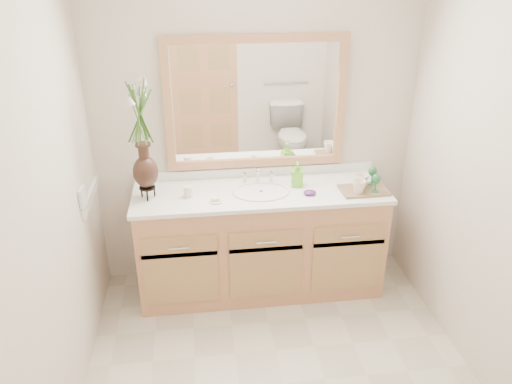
{
  "coord_description": "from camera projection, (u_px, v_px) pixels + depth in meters",
  "views": [
    {
      "loc": [
        -0.45,
        -2.21,
        2.37
      ],
      "look_at": [
        -0.08,
        0.65,
        1.0
      ],
      "focal_mm": 35.0,
      "sensor_mm": 36.0,
      "label": 1
    }
  ],
  "objects": [
    {
      "name": "floor",
      "position": [
        283.0,
        384.0,
        3.05
      ],
      "size": [
        2.6,
        2.6,
        0.0
      ],
      "primitive_type": "plane",
      "color": "beige",
      "rests_on": "ground"
    },
    {
      "name": "wall_back",
      "position": [
        256.0,
        130.0,
        3.7
      ],
      "size": [
        2.4,
        0.02,
        2.4
      ],
      "primitive_type": "cube",
      "color": "beige",
      "rests_on": "floor"
    },
    {
      "name": "wall_left",
      "position": [
        43.0,
        224.0,
        2.4
      ],
      "size": [
        0.02,
        2.6,
        2.4
      ],
      "primitive_type": "cube",
      "color": "beige",
      "rests_on": "floor"
    },
    {
      "name": "wall_right",
      "position": [
        508.0,
        197.0,
        2.67
      ],
      "size": [
        0.02,
        2.6,
        2.4
      ],
      "primitive_type": "cube",
      "color": "beige",
      "rests_on": "floor"
    },
    {
      "name": "vanity",
      "position": [
        261.0,
        242.0,
        3.79
      ],
      "size": [
        1.8,
        0.55,
        0.8
      ],
      "color": "tan",
      "rests_on": "floor"
    },
    {
      "name": "counter",
      "position": [
        261.0,
        193.0,
        3.61
      ],
      "size": [
        1.84,
        0.57,
        0.03
      ],
      "primitive_type": "cube",
      "color": "white",
      "rests_on": "vanity"
    },
    {
      "name": "sink",
      "position": [
        261.0,
        199.0,
        3.61
      ],
      "size": [
        0.38,
        0.34,
        0.23
      ],
      "color": "white",
      "rests_on": "counter"
    },
    {
      "name": "mirror",
      "position": [
        256.0,
        104.0,
        3.59
      ],
      "size": [
        1.32,
        0.04,
        0.97
      ],
      "color": "white",
      "rests_on": "wall_back"
    },
    {
      "name": "switch_plate",
      "position": [
        82.0,
        196.0,
        3.18
      ],
      "size": [
        0.02,
        0.12,
        0.12
      ],
      "primitive_type": "cube",
      "color": "white",
      "rests_on": "wall_left"
    },
    {
      "name": "flower_vase",
      "position": [
        140.0,
        120.0,
        3.26
      ],
      "size": [
        0.2,
        0.2,
        0.84
      ],
      "rotation": [
        0.0,
        0.0,
        0.38
      ],
      "color": "black",
      "rests_on": "counter"
    },
    {
      "name": "tumbler",
      "position": [
        188.0,
        191.0,
        3.5
      ],
      "size": [
        0.06,
        0.06,
        0.08
      ],
      "primitive_type": "cylinder",
      "color": "white",
      "rests_on": "counter"
    },
    {
      "name": "soap_dish",
      "position": [
        216.0,
        201.0,
        3.44
      ],
      "size": [
        0.09,
        0.09,
        0.03
      ],
      "color": "white",
      "rests_on": "counter"
    },
    {
      "name": "soap_bottle",
      "position": [
        297.0,
        175.0,
        3.65
      ],
      "size": [
        0.09,
        0.09,
        0.17
      ],
      "primitive_type": "imported",
      "rotation": [
        0.0,
        0.0,
        -0.14
      ],
      "color": "#70D031",
      "rests_on": "counter"
    },
    {
      "name": "purple_dish",
      "position": [
        310.0,
        192.0,
        3.54
      ],
      "size": [
        0.11,
        0.1,
        0.03
      ],
      "primitive_type": "ellipsoid",
      "rotation": [
        0.0,
        0.0,
        -0.27
      ],
      "color": "#522268",
      "rests_on": "counter"
    },
    {
      "name": "tray",
      "position": [
        364.0,
        190.0,
        3.6
      ],
      "size": [
        0.34,
        0.23,
        0.02
      ],
      "primitive_type": "cube",
      "rotation": [
        0.0,
        0.0,
        0.02
      ],
      "color": "brown",
      "rests_on": "counter"
    },
    {
      "name": "mug_left",
      "position": [
        359.0,
        186.0,
        3.52
      ],
      "size": [
        0.1,
        0.1,
        0.1
      ],
      "primitive_type": "imported",
      "rotation": [
        0.0,
        0.0,
        -0.07
      ],
      "color": "white",
      "rests_on": "tray"
    },
    {
      "name": "mug_right",
      "position": [
        361.0,
        180.0,
        3.61
      ],
      "size": [
        0.14,
        0.14,
        0.1
      ],
      "primitive_type": "imported",
      "rotation": [
        0.0,
        0.0,
        0.7
      ],
      "color": "white",
      "rests_on": "tray"
    },
    {
      "name": "goblet_front",
      "position": [
        376.0,
        180.0,
        3.51
      ],
      "size": [
        0.06,
        0.06,
        0.14
      ],
      "color": "#236939",
      "rests_on": "tray"
    },
    {
      "name": "goblet_back",
      "position": [
        373.0,
        172.0,
        3.63
      ],
      "size": [
        0.06,
        0.06,
        0.14
      ],
      "color": "#236939",
      "rests_on": "tray"
    }
  ]
}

